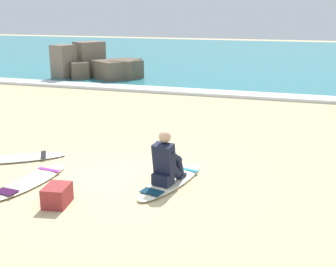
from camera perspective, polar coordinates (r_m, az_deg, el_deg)
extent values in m
plane|color=#CCB584|center=(7.90, -6.40, -6.34)|extent=(80.00, 80.00, 0.00)
cube|color=teal|center=(29.38, 11.99, 9.88)|extent=(80.00, 28.00, 0.10)
cube|color=white|center=(15.94, 6.53, 5.27)|extent=(80.00, 0.90, 0.11)
ellipsoid|color=#EFE5C6|center=(7.81, 0.44, -6.23)|extent=(0.94, 2.11, 0.07)
cube|color=#1E7FB7|center=(8.26, 2.41, -4.68)|extent=(0.49, 0.20, 0.01)
cube|color=#0A2C40|center=(7.28, -2.14, -7.63)|extent=(0.41, 0.31, 0.01)
cube|color=black|center=(7.52, -0.67, -5.96)|extent=(0.37, 0.32, 0.20)
cylinder|color=black|center=(7.66, -0.62, -4.33)|extent=(0.23, 0.43, 0.43)
cylinder|color=black|center=(7.85, 0.04, -4.07)|extent=(0.17, 0.28, 0.42)
cube|color=black|center=(7.98, 0.25, -5.23)|extent=(0.14, 0.24, 0.05)
cylinder|color=black|center=(7.57, 0.69, -4.59)|extent=(0.23, 0.43, 0.43)
cylinder|color=black|center=(7.74, 1.52, -4.35)|extent=(0.17, 0.28, 0.42)
cube|color=black|center=(7.87, 1.78, -5.54)|extent=(0.14, 0.24, 0.05)
cube|color=black|center=(7.43, -0.52, -3.35)|extent=(0.39, 0.36, 0.57)
sphere|color=tan|center=(7.34, -0.41, -0.41)|extent=(0.21, 0.21, 0.21)
cylinder|color=black|center=(7.61, -0.87, -2.68)|extent=(0.17, 0.41, 0.31)
cylinder|color=black|center=(7.48, 0.98, -3.02)|extent=(0.17, 0.41, 0.31)
ellipsoid|color=#EFE5C6|center=(8.18, -17.59, -5.96)|extent=(0.69, 1.90, 0.07)
cube|color=purple|center=(8.53, -15.36, -4.58)|extent=(0.49, 0.14, 0.01)
cube|color=#351037|center=(7.76, -20.47, -7.13)|extent=(0.38, 0.27, 0.01)
ellipsoid|color=white|center=(9.49, -19.47, -3.09)|extent=(2.00, 1.54, 0.07)
cube|color=black|center=(9.45, -16.03, -2.64)|extent=(0.34, 0.46, 0.01)
cube|color=#756656|center=(19.73, -13.54, 9.04)|extent=(1.02, 1.03, 1.52)
cube|color=#756656|center=(20.43, -10.26, 9.55)|extent=(1.43, 1.51, 1.59)
cube|color=brown|center=(19.26, -6.66, 8.24)|extent=(2.24, 2.32, 0.87)
cube|color=brown|center=(19.53, -11.65, 8.02)|extent=(1.19, 1.21, 0.80)
cube|color=brown|center=(19.33, -5.54, 8.33)|extent=(1.06, 1.50, 0.89)
cube|color=maroon|center=(7.14, -14.34, -7.86)|extent=(0.43, 0.53, 0.32)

